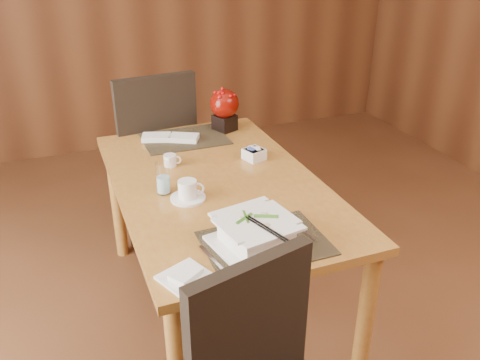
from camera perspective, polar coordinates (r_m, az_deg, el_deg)
name	(u,v)px	position (r m, az deg, el deg)	size (l,w,h in m)	color
dining_table	(218,200)	(2.38, -2.54, -2.21)	(0.90, 1.50, 0.75)	#AE7530
placemat_near	(265,243)	(1.89, 2.85, -7.07)	(0.45, 0.33, 0.01)	black
placemat_far	(185,139)	(2.82, -6.22, 4.64)	(0.45, 0.33, 0.01)	black
soup_setting	(256,234)	(1.84, 1.83, -6.07)	(0.34, 0.34, 0.12)	white
coffee_cup	(188,191)	(2.18, -5.90, -1.27)	(0.15, 0.15, 0.09)	white
water_glass	(163,178)	(2.22, -8.64, 0.24)	(0.06, 0.06, 0.15)	white
creamer_jug	(170,160)	(2.50, -7.87, 2.21)	(0.08, 0.08, 0.06)	white
sugar_caddy	(254,154)	(2.54, 1.59, 2.91)	(0.09, 0.09, 0.06)	white
berry_decor	(224,107)	(2.89, -1.75, 8.15)	(0.16, 0.16, 0.24)	black
napkins_far	(172,138)	(2.79, -7.63, 4.75)	(0.30, 0.11, 0.03)	white
bread_plate	(186,278)	(1.73, -6.07, -10.86)	(0.15, 0.15, 0.01)	white
far_chair	(153,145)	(3.16, -9.77, 3.85)	(0.54, 0.54, 1.06)	black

